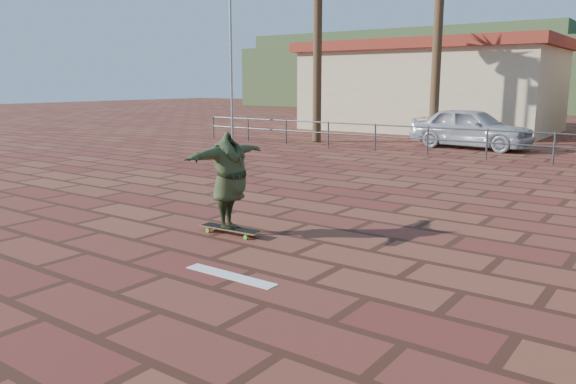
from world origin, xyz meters
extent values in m
plane|color=brown|center=(0.00, 0.00, 0.00)|extent=(120.00, 120.00, 0.00)
cube|color=white|center=(0.70, -1.20, 0.00)|extent=(1.40, 0.22, 0.01)
cylinder|color=#47494F|center=(-12.00, 12.00, 0.50)|extent=(0.06, 0.06, 1.00)
cylinder|color=#47494F|center=(-10.00, 12.00, 0.50)|extent=(0.06, 0.06, 1.00)
cylinder|color=#47494F|center=(-8.00, 12.00, 0.50)|extent=(0.06, 0.06, 1.00)
cylinder|color=#47494F|center=(-6.00, 12.00, 0.50)|extent=(0.06, 0.06, 1.00)
cylinder|color=#47494F|center=(-4.00, 12.00, 0.50)|extent=(0.06, 0.06, 1.00)
cylinder|color=#47494F|center=(-2.00, 12.00, 0.50)|extent=(0.06, 0.06, 1.00)
cylinder|color=#47494F|center=(0.00, 12.00, 0.50)|extent=(0.06, 0.06, 1.00)
cylinder|color=#47494F|center=(2.00, 12.00, 0.50)|extent=(0.06, 0.06, 1.00)
cylinder|color=#47494F|center=(0.00, 12.00, 0.95)|extent=(24.00, 0.05, 0.05)
cylinder|color=#47494F|center=(0.00, 12.00, 0.55)|extent=(24.00, 0.05, 0.05)
cylinder|color=gray|center=(-10.00, 11.00, 4.00)|extent=(0.10, 0.10, 8.00)
cylinder|color=brown|center=(-7.50, 13.50, 3.50)|extent=(0.36, 0.36, 7.00)
cylinder|color=brown|center=(-3.00, 15.00, 4.10)|extent=(0.36, 0.36, 8.20)
cube|color=beige|center=(-6.00, 22.00, 2.00)|extent=(12.00, 7.00, 4.00)
cube|color=maroon|center=(-6.00, 22.00, 4.25)|extent=(12.60, 7.60, 0.50)
cube|color=#384C28|center=(-22.00, 56.00, 4.00)|extent=(35.00, 14.00, 8.00)
cube|color=olive|center=(-0.65, 0.33, 0.10)|extent=(1.15, 0.32, 0.02)
cube|color=black|center=(-0.65, 0.33, 0.11)|extent=(1.11, 0.29, 0.00)
cube|color=silver|center=(-1.04, 0.30, 0.07)|extent=(0.07, 0.19, 0.03)
cube|color=silver|center=(-0.26, 0.35, 0.07)|extent=(0.07, 0.19, 0.03)
cylinder|color=#5EBC27|center=(-1.03, 0.19, 0.04)|extent=(0.07, 0.04, 0.07)
cylinder|color=#5EBC27|center=(-1.05, 0.41, 0.04)|extent=(0.07, 0.04, 0.07)
cylinder|color=#5EBC27|center=(-0.25, 0.24, 0.04)|extent=(0.07, 0.04, 0.07)
cylinder|color=#5EBC27|center=(-0.26, 0.46, 0.04)|extent=(0.07, 0.04, 0.07)
imported|color=#323B20|center=(-0.65, 0.33, 0.90)|extent=(0.71, 1.99, 1.58)
imported|color=#B6B7BD|center=(-1.49, 14.95, 0.77)|extent=(4.65, 2.21, 1.54)
camera|label=1|loc=(5.35, -6.37, 2.46)|focal=35.00mm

